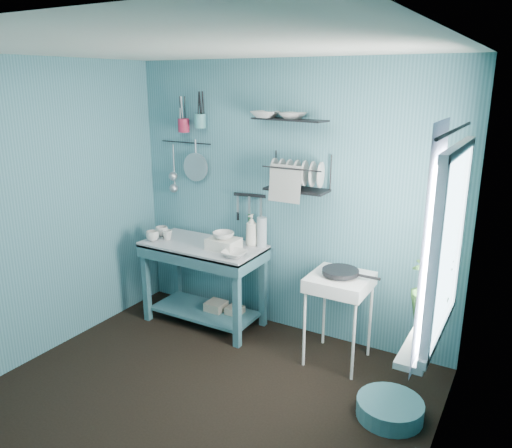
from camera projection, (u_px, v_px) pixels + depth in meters
The scene contains 35 objects.
floor at pixel (192, 408), 3.66m from camera, with size 3.20×3.20×0.00m, color black.
ceiling at pixel (177, 47), 2.96m from camera, with size 3.20×3.20×0.00m, color silver.
wall_back at pixel (287, 201), 4.56m from camera, with size 3.20×3.20×0.00m, color #3E737F.
wall_left at pixel (30, 215), 4.08m from camera, with size 3.00×3.00×0.00m, color #3E737F.
wall_right at pixel (436, 297), 2.54m from camera, with size 3.00×3.00×0.00m, color #3E737F.
work_counter at pixel (204, 284), 4.84m from camera, with size 1.15×0.58×0.82m, color #305D66.
mug_left at pixel (152, 236), 4.81m from camera, with size 0.12×0.12×0.10m, color beige.
mug_mid at pixel (167, 235), 4.85m from camera, with size 0.10×0.10×0.09m, color beige.
mug_right at pixel (162, 231), 4.96m from camera, with size 0.12×0.12×0.10m, color beige.
wash_tub at pixel (224, 244), 4.58m from camera, with size 0.28×0.22×0.10m, color beige.
tub_bowl at pixel (223, 235), 4.56m from camera, with size 0.20×0.20×0.06m, color beige.
soap_bottle at pixel (252, 230), 4.65m from camera, with size 0.12×0.12×0.30m, color beige.
water_bottle at pixel (262, 232), 4.62m from camera, with size 0.09×0.09×0.28m, color #ACB9BF.
counter_bowl at pixel (234, 254), 4.38m from camera, with size 0.22×0.22×0.05m, color beige.
hotplate_stand at pixel (338, 319), 4.18m from camera, with size 0.48×0.48×0.77m, color white.
frying_pan at pixel (340, 272), 4.06m from camera, with size 0.30×0.30×0.04m, color black.
knife_strip at pixel (250, 195), 4.71m from camera, with size 0.32×0.02×0.03m, color black.
dish_rack at pixel (297, 173), 4.29m from camera, with size 0.55×0.24×0.32m, color black.
upper_shelf at pixel (289, 120), 4.24m from camera, with size 0.70×0.18×0.01m, color black.
shelf_bowl_left at pixel (265, 111), 4.34m from camera, with size 0.24×0.24×0.06m, color beige.
shelf_bowl_right at pixel (293, 109), 4.20m from camera, with size 0.22×0.22×0.05m, color beige.
utensil_cup_magenta at pixel (184, 125), 4.84m from camera, with size 0.11×0.11×0.13m, color #A11D39.
utensil_cup_teal at pixel (200, 121), 4.73m from camera, with size 0.11×0.11×0.13m, color teal.
colander at pixel (196, 167), 4.93m from camera, with size 0.28×0.28×0.03m, color #A8A9B0.
ladle_outer at pixel (174, 159), 5.05m from camera, with size 0.01×0.01×0.30m, color #A8A9B0.
ladle_inner at pixel (174, 172), 5.09m from camera, with size 0.01×0.01×0.30m, color #A8A9B0.
hook_rail at pixel (186, 143), 4.94m from camera, with size 0.01×0.01×0.60m, color black.
window_glass at pixel (451, 244), 2.88m from camera, with size 1.10×1.10×0.00m, color white.
windowsill at pixel (426, 332), 3.09m from camera, with size 0.16×0.95×0.04m, color white.
curtain at pixel (429, 249), 2.65m from camera, with size 1.35×1.35×0.00m, color white.
curtain_rod at pixel (455, 130), 2.72m from camera, with size 0.02×0.02×1.05m, color black.
potted_plant at pixel (430, 287), 3.16m from camera, with size 0.24×0.24×0.44m, color #295923.
storage_tin_large at pixel (216, 312), 4.92m from camera, with size 0.18×0.18×0.22m, color gray.
storage_tin_small at pixel (235, 316), 4.85m from camera, with size 0.15×0.15×0.20m, color gray.
floor_basin at pixel (390, 409), 3.54m from camera, with size 0.47×0.47×0.13m, color teal.
Camera 1 is at (1.97, -2.49, 2.31)m, focal length 35.00 mm.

